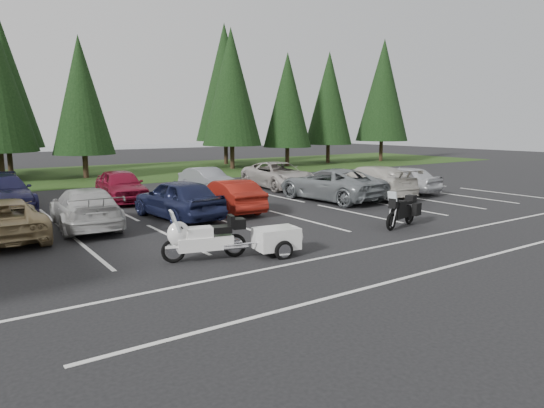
{
  "coord_description": "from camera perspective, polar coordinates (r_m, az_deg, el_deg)",
  "views": [
    {
      "loc": [
        -8.26,
        -13.46,
        3.65
      ],
      "look_at": [
        0.6,
        -0.5,
        1.08
      ],
      "focal_mm": 32.0,
      "sensor_mm": 36.0,
      "label": 1
    }
  ],
  "objects": [
    {
      "name": "car_near_6",
      "position": [
        23.86,
        6.9,
        2.33
      ],
      "size": [
        3.11,
        5.86,
        1.57
      ],
      "primitive_type": "imported",
      "rotation": [
        0.0,
        0.0,
        3.23
      ],
      "color": "slate",
      "rests_on": "ground"
    },
    {
      "name": "car_near_8",
      "position": [
        27.3,
        15.05,
        2.84
      ],
      "size": [
        2.07,
        4.44,
        1.47
      ],
      "primitive_type": "imported",
      "rotation": [
        0.0,
        0.0,
        3.22
      ],
      "color": "silver",
      "rests_on": "ground"
    },
    {
      "name": "car_near_3",
      "position": [
        18.53,
        -21.11,
        -0.43
      ],
      "size": [
        2.41,
        5.12,
        1.45
      ],
      "primitive_type": "imported",
      "rotation": [
        0.0,
        0.0,
        3.06
      ],
      "color": "#BABAB8",
      "rests_on": "ground"
    },
    {
      "name": "stall_markings",
      "position": [
        17.9,
        -6.11,
        -2.51
      ],
      "size": [
        32.0,
        16.0,
        0.01
      ],
      "primitive_type": "cube",
      "color": "silver",
      "rests_on": "ground"
    },
    {
      "name": "car_near_2",
      "position": [
        17.71,
        -29.07,
        -1.58
      ],
      "size": [
        2.24,
        4.83,
        1.34
      ],
      "primitive_type": "imported",
      "rotation": [
        0.0,
        0.0,
        3.14
      ],
      "color": "#958056",
      "rests_on": "ground"
    },
    {
      "name": "lake_water",
      "position": [
        69.64,
        -24.28,
        5.46
      ],
      "size": [
        70.0,
        50.0,
        0.02
      ],
      "primitive_type": "cube",
      "color": "slate",
      "rests_on": "ground"
    },
    {
      "name": "conifer_8",
      "position": [
        47.79,
        6.72,
        12.25
      ],
      "size": [
        4.53,
        4.53,
        10.56
      ],
      "color": "#332316",
      "rests_on": "ground"
    },
    {
      "name": "conifer_back_c",
      "position": [
        46.16,
        -5.56,
        14.02
      ],
      "size": [
        5.5,
        5.5,
        12.81
      ],
      "color": "#332316",
      "rests_on": "ground"
    },
    {
      "name": "conifer_9",
      "position": [
        51.07,
        12.94,
        12.9
      ],
      "size": [
        5.19,
        5.19,
        12.1
      ],
      "color": "#332316",
      "rests_on": "ground"
    },
    {
      "name": "conifer_5",
      "position": [
        36.07,
        -21.54,
        11.8
      ],
      "size": [
        4.14,
        4.14,
        9.63
      ],
      "color": "#332316",
      "rests_on": "ground"
    },
    {
      "name": "car_near_7",
      "position": [
        25.42,
        11.41,
        2.66
      ],
      "size": [
        2.7,
        5.67,
        1.59
      ],
      "primitive_type": "imported",
      "rotation": [
        0.0,
        0.0,
        3.05
      ],
      "color": "beige",
      "rests_on": "ground"
    },
    {
      "name": "car_far_1",
      "position": [
        24.03,
        -29.09,
        1.19
      ],
      "size": [
        2.28,
        5.25,
        1.51
      ],
      "primitive_type": "imported",
      "rotation": [
        0.0,
        0.0,
        0.03
      ],
      "color": "#18183D",
      "rests_on": "ground"
    },
    {
      "name": "ground",
      "position": [
        16.21,
        -2.74,
        -3.73
      ],
      "size": [
        120.0,
        120.0,
        0.0
      ],
      "primitive_type": "plane",
      "color": "black",
      "rests_on": "ground"
    },
    {
      "name": "car_far_4",
      "position": [
        28.24,
        0.77,
        3.41
      ],
      "size": [
        2.95,
        5.65,
        1.52
      ],
      "primitive_type": "imported",
      "rotation": [
        0.0,
        0.0,
        -0.08
      ],
      "color": "#B7AEA8",
      "rests_on": "ground"
    },
    {
      "name": "cargo_trailer",
      "position": [
        13.7,
        0.51,
        -4.41
      ],
      "size": [
        1.86,
        1.21,
        0.81
      ],
      "primitive_type": null,
      "rotation": [
        0.0,
        0.0,
        -0.14
      ],
      "color": "white",
      "rests_on": "ground"
    },
    {
      "name": "car_far_3",
      "position": [
        26.69,
        -7.64,
        2.8
      ],
      "size": [
        1.74,
        4.18,
        1.34
      ],
      "primitive_type": "imported",
      "rotation": [
        0.0,
        0.0,
        0.08
      ],
      "color": "slate",
      "rests_on": "ground"
    },
    {
      "name": "car_near_5",
      "position": [
        20.58,
        -5.03,
        0.99
      ],
      "size": [
        1.76,
        4.29,
        1.38
      ],
      "primitive_type": "imported",
      "rotation": [
        0.0,
        0.0,
        3.07
      ],
      "color": "maroon",
      "rests_on": "ground"
    },
    {
      "name": "adventure_motorcycle",
      "position": [
        17.97,
        14.94,
        -0.46
      ],
      "size": [
        2.44,
        1.37,
        1.4
      ],
      "primitive_type": null,
      "rotation": [
        0.0,
        0.0,
        0.26
      ],
      "color": "black",
      "rests_on": "ground"
    },
    {
      "name": "car_near_4",
      "position": [
        19.31,
        -11.01,
        0.63
      ],
      "size": [
        2.37,
        4.86,
        1.6
      ],
      "primitive_type": "imported",
      "rotation": [
        0.0,
        0.0,
        3.25
      ],
      "color": "#171C3B",
      "rests_on": "ground"
    },
    {
      "name": "conifer_6",
      "position": [
        41.04,
        -4.8,
        13.53
      ],
      "size": [
        4.93,
        4.93,
        11.48
      ],
      "color": "#332316",
      "rests_on": "ground"
    },
    {
      "name": "conifer_back_b",
      "position": [
        41.3,
        -29.07,
        12.48
      ],
      "size": [
        4.97,
        4.97,
        11.58
      ],
      "color": "#332316",
      "rests_on": "ground"
    },
    {
      "name": "grass_strip",
      "position": [
        38.53,
        -21.85,
        3.19
      ],
      "size": [
        80.0,
        16.0,
        0.01
      ],
      "primitive_type": "cube",
      "color": "#193410",
      "rests_on": "ground"
    },
    {
      "name": "car_far_2",
      "position": [
        24.34,
        -17.34,
        2.08
      ],
      "size": [
        2.12,
        4.65,
        1.55
      ],
      "primitive_type": "imported",
      "rotation": [
        0.0,
        0.0,
        -0.07
      ],
      "color": "maroon",
      "rests_on": "ground"
    },
    {
      "name": "conifer_7",
      "position": [
        43.72,
        1.84,
        12.11
      ],
      "size": [
        4.27,
        4.27,
        9.94
      ],
      "color": "#332316",
      "rests_on": "ground"
    },
    {
      "name": "touring_motorcycle",
      "position": [
        13.28,
        -7.94,
        -3.54
      ],
      "size": [
        2.72,
        1.4,
        1.44
      ],
      "primitive_type": null,
      "rotation": [
        0.0,
        0.0,
        -0.24
      ],
      "color": "white",
      "rests_on": "ground"
    }
  ]
}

